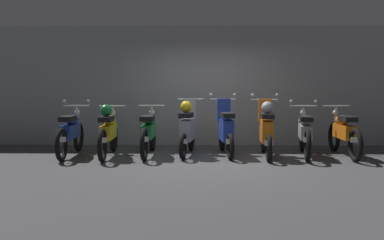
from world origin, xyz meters
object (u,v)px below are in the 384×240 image
at_px(motorbike_slot_2, 149,132).
at_px(motorbike_slot_5, 266,129).
at_px(motorbike_slot_1, 108,131).
at_px(motorbike_slot_4, 226,130).
at_px(motorbike_slot_6, 305,133).
at_px(motorbike_slot_3, 188,128).
at_px(motorbike_slot_0, 71,132).
at_px(motorbike_slot_7, 344,133).

relative_size(motorbike_slot_2, motorbike_slot_5, 1.16).
distance_m(motorbike_slot_1, motorbike_slot_4, 2.43).
bearing_deg(motorbike_slot_6, motorbike_slot_4, 175.45).
height_order(motorbike_slot_3, motorbike_slot_4, motorbike_slot_4).
xyz_separation_m(motorbike_slot_0, motorbike_slot_5, (4.04, -0.08, 0.08)).
height_order(motorbike_slot_1, motorbike_slot_4, motorbike_slot_4).
xyz_separation_m(motorbike_slot_3, motorbike_slot_7, (3.23, -0.11, -0.08)).
bearing_deg(motorbike_slot_2, motorbike_slot_4, 2.77).
relative_size(motorbike_slot_1, motorbike_slot_2, 1.00).
distance_m(motorbike_slot_2, motorbike_slot_5, 2.43).
xyz_separation_m(motorbike_slot_0, motorbike_slot_7, (5.65, 0.03, -0.00)).
height_order(motorbike_slot_1, motorbike_slot_2, motorbike_slot_1).
relative_size(motorbike_slot_1, motorbike_slot_3, 1.16).
relative_size(motorbike_slot_4, motorbike_slot_5, 1.00).
relative_size(motorbike_slot_5, motorbike_slot_6, 0.87).
relative_size(motorbike_slot_0, motorbike_slot_2, 1.00).
relative_size(motorbike_slot_1, motorbike_slot_4, 1.16).
bearing_deg(motorbike_slot_7, motorbike_slot_1, -178.37).
bearing_deg(motorbike_slot_6, motorbike_slot_3, 177.03).
bearing_deg(motorbike_slot_5, motorbike_slot_6, 6.99).
bearing_deg(motorbike_slot_5, motorbike_slot_0, 178.81).
bearing_deg(motorbike_slot_5, motorbike_slot_1, -179.62).
bearing_deg(motorbike_slot_3, motorbike_slot_6, -2.97).
xyz_separation_m(motorbike_slot_5, motorbike_slot_6, (0.81, 0.10, -0.08)).
bearing_deg(motorbike_slot_1, motorbike_slot_2, 12.02).
distance_m(motorbike_slot_1, motorbike_slot_5, 3.23).
height_order(motorbike_slot_2, motorbike_slot_6, motorbike_slot_6).
bearing_deg(motorbike_slot_7, motorbike_slot_3, 178.07).
relative_size(motorbike_slot_1, motorbike_slot_6, 1.01).
bearing_deg(motorbike_slot_4, motorbike_slot_6, -4.55).
relative_size(motorbike_slot_4, motorbike_slot_7, 0.86).
xyz_separation_m(motorbike_slot_4, motorbike_slot_5, (0.81, -0.23, 0.04)).
relative_size(motorbike_slot_3, motorbike_slot_4, 1.00).
xyz_separation_m(motorbike_slot_1, motorbike_slot_3, (1.62, 0.25, 0.04)).
bearing_deg(motorbike_slot_6, motorbike_slot_1, -178.29).
relative_size(motorbike_slot_2, motorbike_slot_3, 1.16).
height_order(motorbike_slot_5, motorbike_slot_7, motorbike_slot_5).
height_order(motorbike_slot_0, motorbike_slot_7, motorbike_slot_0).
bearing_deg(motorbike_slot_1, motorbike_slot_7, 1.63).
xyz_separation_m(motorbike_slot_3, motorbike_slot_6, (2.42, -0.13, -0.07)).
bearing_deg(motorbike_slot_3, motorbike_slot_1, -171.33).
xyz_separation_m(motorbike_slot_0, motorbike_slot_3, (2.42, 0.14, 0.07)).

